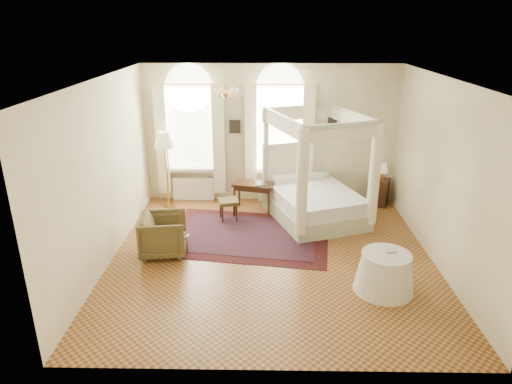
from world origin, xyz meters
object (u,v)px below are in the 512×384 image
at_px(canopy_bed, 315,196).
at_px(coffee_table, 172,238).
at_px(writing_desk, 254,187).
at_px(floor_lamp, 165,144).
at_px(stool, 228,203).
at_px(side_table, 385,272).
at_px(nightstand, 378,192).
at_px(armchair, 163,235).

bearing_deg(canopy_bed, coffee_table, -149.12).
relative_size(writing_desk, floor_lamp, 0.55).
bearing_deg(floor_lamp, coffee_table, -76.98).
xyz_separation_m(stool, side_table, (2.79, -2.81, -0.07)).
height_order(stool, side_table, side_table).
height_order(coffee_table, side_table, side_table).
height_order(canopy_bed, coffee_table, canopy_bed).
bearing_deg(canopy_bed, stool, -176.97).
height_order(nightstand, floor_lamp, floor_lamp).
bearing_deg(stool, side_table, -45.23).
distance_m(nightstand, coffee_table, 5.21).
bearing_deg(canopy_bed, side_table, -73.81).
relative_size(canopy_bed, coffee_table, 4.21).
bearing_deg(nightstand, side_table, -101.57).
relative_size(stool, armchair, 0.59).
bearing_deg(floor_lamp, armchair, -81.05).
relative_size(stool, floor_lamp, 0.27).
distance_m(writing_desk, coffee_table, 2.63).
distance_m(nightstand, stool, 3.70).
height_order(writing_desk, side_table, writing_desk).
height_order(canopy_bed, nightstand, canopy_bed).
bearing_deg(writing_desk, nightstand, 8.94).
bearing_deg(side_table, floor_lamp, 141.08).
bearing_deg(writing_desk, coffee_table, -125.01).
relative_size(nightstand, floor_lamp, 0.35).
height_order(armchair, coffee_table, armchair).
bearing_deg(floor_lamp, canopy_bed, -8.71).
bearing_deg(nightstand, writing_desk, -171.06).
distance_m(coffee_table, side_table, 3.91).
bearing_deg(armchair, side_table, -114.02).
bearing_deg(stool, coffee_table, -120.23).
xyz_separation_m(armchair, coffee_table, (0.17, -0.02, -0.06)).
bearing_deg(floor_lamp, writing_desk, -3.09).
xyz_separation_m(writing_desk, stool, (-0.55, -0.52, -0.19)).
bearing_deg(armchair, canopy_bed, -67.69).
height_order(nightstand, writing_desk, writing_desk).
height_order(canopy_bed, floor_lamp, canopy_bed).
height_order(canopy_bed, side_table, canopy_bed).
bearing_deg(side_table, writing_desk, 123.90).
bearing_deg(coffee_table, side_table, -17.61).
bearing_deg(armchair, writing_desk, -45.07).
bearing_deg(writing_desk, floor_lamp, 176.91).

